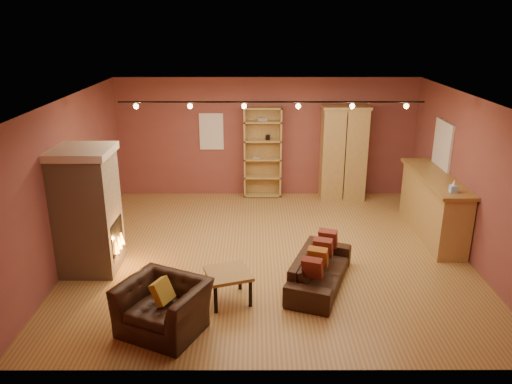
{
  "coord_description": "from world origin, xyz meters",
  "views": [
    {
      "loc": [
        -0.27,
        -8.28,
        4.06
      ],
      "look_at": [
        -0.26,
        0.2,
        1.1
      ],
      "focal_mm": 35.0,
      "sensor_mm": 36.0,
      "label": 1
    }
  ],
  "objects_px": {
    "bar_counter": "(433,205)",
    "coffee_table": "(228,276)",
    "armoire": "(343,153)",
    "fireplace": "(88,210)",
    "bookcase": "(263,151)",
    "armchair": "(163,299)",
    "loveseat": "(320,264)"
  },
  "relations": [
    {
      "from": "bar_counter",
      "to": "coffee_table",
      "type": "height_order",
      "value": "bar_counter"
    },
    {
      "from": "armchair",
      "to": "coffee_table",
      "type": "relative_size",
      "value": 1.61
    },
    {
      "from": "loveseat",
      "to": "armchair",
      "type": "relative_size",
      "value": 1.46
    },
    {
      "from": "bar_counter",
      "to": "armchair",
      "type": "relative_size",
      "value": 1.98
    },
    {
      "from": "bookcase",
      "to": "armchair",
      "type": "bearing_deg",
      "value": -104.4
    },
    {
      "from": "armoire",
      "to": "coffee_table",
      "type": "relative_size",
      "value": 2.75
    },
    {
      "from": "armchair",
      "to": "coffee_table",
      "type": "bearing_deg",
      "value": 67.2
    },
    {
      "from": "bar_counter",
      "to": "coffee_table",
      "type": "bearing_deg",
      "value": -147.74
    },
    {
      "from": "fireplace",
      "to": "bar_counter",
      "type": "xyz_separation_m",
      "value": [
        6.24,
        1.4,
        -0.44
      ]
    },
    {
      "from": "bookcase",
      "to": "loveseat",
      "type": "xyz_separation_m",
      "value": [
        0.86,
        -4.31,
        -0.73
      ]
    },
    {
      "from": "armoire",
      "to": "loveseat",
      "type": "xyz_separation_m",
      "value": [
        -1.02,
        -4.14,
        -0.74
      ]
    },
    {
      "from": "loveseat",
      "to": "armchair",
      "type": "distance_m",
      "value": 2.59
    },
    {
      "from": "armoire",
      "to": "armchair",
      "type": "height_order",
      "value": "armoire"
    },
    {
      "from": "loveseat",
      "to": "bar_counter",
      "type": "bearing_deg",
      "value": -31.11
    },
    {
      "from": "fireplace",
      "to": "bookcase",
      "type": "relative_size",
      "value": 0.98
    },
    {
      "from": "bookcase",
      "to": "armchair",
      "type": "relative_size",
      "value": 1.67
    },
    {
      "from": "armchair",
      "to": "coffee_table",
      "type": "height_order",
      "value": "armchair"
    },
    {
      "from": "armoire",
      "to": "fireplace",
      "type": "bearing_deg",
      "value": -143.48
    },
    {
      "from": "loveseat",
      "to": "coffee_table",
      "type": "distance_m",
      "value": 1.51
    },
    {
      "from": "bar_counter",
      "to": "loveseat",
      "type": "relative_size",
      "value": 1.36
    },
    {
      "from": "bookcase",
      "to": "bar_counter",
      "type": "bearing_deg",
      "value": -35.29
    },
    {
      "from": "fireplace",
      "to": "bar_counter",
      "type": "relative_size",
      "value": 0.83
    },
    {
      "from": "armoire",
      "to": "loveseat",
      "type": "relative_size",
      "value": 1.17
    },
    {
      "from": "fireplace",
      "to": "armchair",
      "type": "height_order",
      "value": "fireplace"
    },
    {
      "from": "bar_counter",
      "to": "coffee_table",
      "type": "distance_m",
      "value": 4.59
    },
    {
      "from": "armoire",
      "to": "bar_counter",
      "type": "xyz_separation_m",
      "value": [
        1.42,
        -2.17,
        -0.49
      ]
    },
    {
      "from": "bookcase",
      "to": "armchair",
      "type": "xyz_separation_m",
      "value": [
        -1.42,
        -5.54,
        -0.62
      ]
    },
    {
      "from": "armoire",
      "to": "bar_counter",
      "type": "distance_m",
      "value": 2.64
    },
    {
      "from": "fireplace",
      "to": "bar_counter",
      "type": "height_order",
      "value": "fireplace"
    },
    {
      "from": "bookcase",
      "to": "armoire",
      "type": "relative_size",
      "value": 0.98
    },
    {
      "from": "bookcase",
      "to": "loveseat",
      "type": "bearing_deg",
      "value": -78.72
    },
    {
      "from": "fireplace",
      "to": "armoire",
      "type": "xyz_separation_m",
      "value": [
        4.82,
        3.57,
        0.05
      ]
    }
  ]
}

